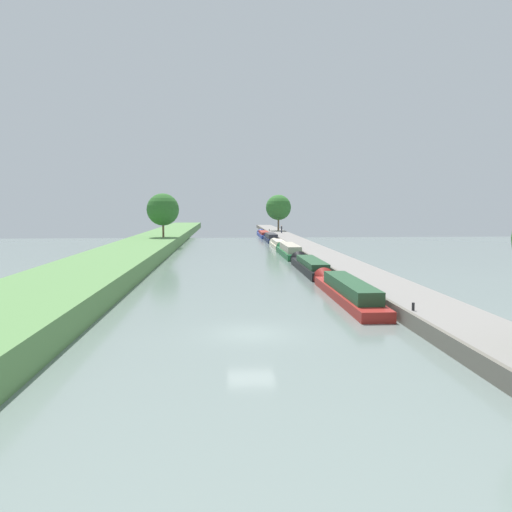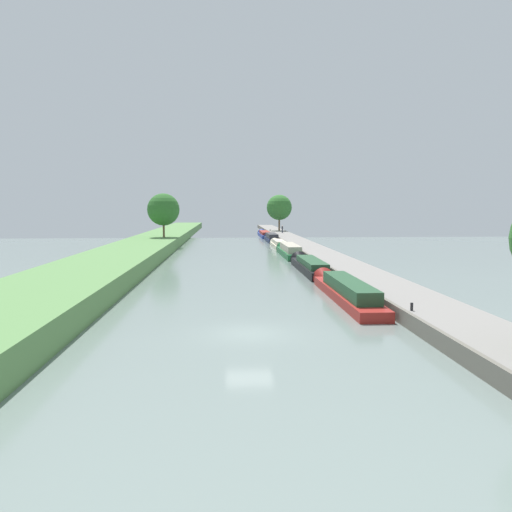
% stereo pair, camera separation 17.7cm
% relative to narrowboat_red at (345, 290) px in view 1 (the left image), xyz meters
% --- Properties ---
extents(ground_plane, '(160.00, 160.00, 0.00)m').
position_rel_narrowboat_red_xyz_m(ground_plane, '(-7.44, -9.44, -0.63)').
color(ground_plane, slate).
extents(right_towpath, '(4.33, 260.00, 0.85)m').
position_rel_narrowboat_red_xyz_m(right_towpath, '(3.71, -9.44, -0.20)').
color(right_towpath, gray).
rests_on(right_towpath, ground_plane).
extents(stone_quay, '(0.25, 260.00, 0.90)m').
position_rel_narrowboat_red_xyz_m(stone_quay, '(1.41, -9.44, -0.18)').
color(stone_quay, '#6B665B').
rests_on(stone_quay, ground_plane).
extents(narrowboat_red, '(2.06, 15.73, 2.19)m').
position_rel_narrowboat_red_xyz_m(narrowboat_red, '(0.00, 0.00, 0.00)').
color(narrowboat_red, maroon).
rests_on(narrowboat_red, ground_plane).
extents(narrowboat_black, '(2.14, 14.88, 2.03)m').
position_rel_narrowboat_red_xyz_m(narrowboat_black, '(0.01, 15.40, -0.06)').
color(narrowboat_black, black).
rests_on(narrowboat_black, ground_plane).
extents(narrowboat_green, '(2.16, 14.71, 2.31)m').
position_rel_narrowboat_red_xyz_m(narrowboat_green, '(-0.04, 31.48, 0.04)').
color(narrowboat_green, '#1E6033').
rests_on(narrowboat_green, ground_plane).
extents(narrowboat_cream, '(1.86, 12.05, 1.85)m').
position_rel_narrowboat_red_xyz_m(narrowboat_cream, '(-0.07, 45.23, -0.12)').
color(narrowboat_cream, beige).
rests_on(narrowboat_cream, ground_plane).
extents(narrowboat_navy, '(2.09, 13.03, 2.23)m').
position_rel_narrowboat_red_xyz_m(narrowboat_navy, '(0.08, 59.45, 0.01)').
color(narrowboat_navy, '#141E42').
rests_on(narrowboat_navy, ground_plane).
extents(narrowboat_blue, '(2.13, 16.37, 2.03)m').
position_rel_narrowboat_red_xyz_m(narrowboat_blue, '(-0.16, 74.17, -0.11)').
color(narrowboat_blue, '#283D93').
rests_on(narrowboat_blue, ground_plane).
extents(tree_rightbank_midnear, '(6.16, 6.16, 8.73)m').
position_rel_narrowboat_red_xyz_m(tree_rightbank_midnear, '(4.28, 83.77, 5.86)').
color(tree_rightbank_midnear, brown).
rests_on(tree_rightbank_midnear, right_towpath).
extents(tree_leftbank_downstream, '(5.28, 5.28, 7.21)m').
position_rel_narrowboat_red_xyz_m(tree_leftbank_downstream, '(-18.94, 46.20, 5.60)').
color(tree_leftbank_downstream, brown).
rests_on(tree_leftbank_downstream, left_grassy_bank).
extents(person_walking, '(0.34, 0.34, 1.66)m').
position_rel_narrowboat_red_xyz_m(person_walking, '(3.85, 73.43, 1.09)').
color(person_walking, '#282D42').
rests_on(person_walking, right_towpath).
extents(mooring_bollard_near, '(0.16, 0.16, 0.45)m').
position_rel_narrowboat_red_xyz_m(mooring_bollard_near, '(1.84, -8.27, 0.45)').
color(mooring_bollard_near, black).
rests_on(mooring_bollard_near, right_towpath).
extents(mooring_bollard_far, '(0.16, 0.16, 0.45)m').
position_rel_narrowboat_red_xyz_m(mooring_bollard_far, '(1.84, 81.58, 0.45)').
color(mooring_bollard_far, black).
rests_on(mooring_bollard_far, right_towpath).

